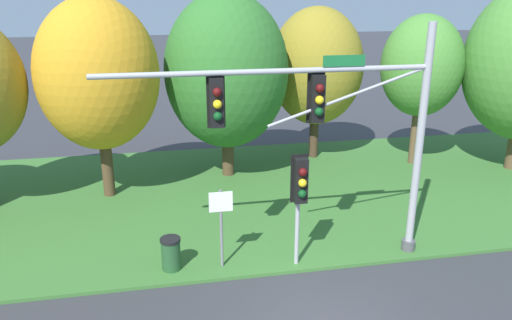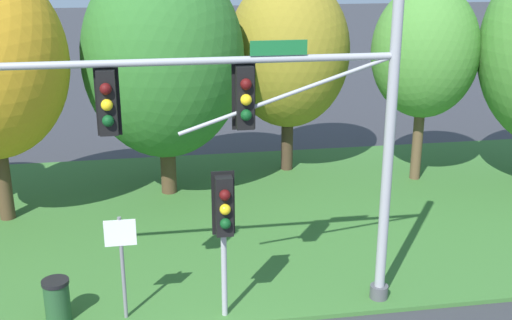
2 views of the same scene
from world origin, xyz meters
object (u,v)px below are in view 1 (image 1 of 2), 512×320
at_px(tree_behind_signpost, 98,75).
at_px(tree_mid_verge, 226,72).
at_px(tree_right_far, 422,66).
at_px(route_sign_post, 221,218).
at_px(tree_tall_centre, 316,67).
at_px(traffic_signal_mast, 335,119).
at_px(pedestrian_signal_near_kerb, 300,187).
at_px(trash_bin, 171,253).

xyz_separation_m(tree_behind_signpost, tree_mid_verge, (4.67, 1.33, -0.22)).
xyz_separation_m(tree_behind_signpost, tree_right_far, (12.88, 1.26, -0.24)).
relative_size(route_sign_post, tree_tall_centre, 0.34).
bearing_deg(route_sign_post, tree_tall_centre, 58.76).
relative_size(traffic_signal_mast, pedestrian_signal_near_kerb, 2.70).
relative_size(traffic_signal_mast, tree_tall_centre, 1.32).
bearing_deg(tree_behind_signpost, route_sign_post, -59.31).
relative_size(tree_behind_signpost, tree_mid_verge, 0.98).
relative_size(traffic_signal_mast, tree_behind_signpost, 1.23).
xyz_separation_m(route_sign_post, trash_bin, (-1.38, 0.13, -1.02)).
bearing_deg(tree_tall_centre, route_sign_post, -121.24).
bearing_deg(tree_behind_signpost, tree_right_far, 5.57).
bearing_deg(pedestrian_signal_near_kerb, tree_behind_signpost, 131.48).
bearing_deg(trash_bin, tree_mid_verge, 70.14).
xyz_separation_m(route_sign_post, tree_behind_signpost, (-3.49, 5.88, 3.00)).
bearing_deg(tree_behind_signpost, tree_tall_centre, 18.29).
height_order(route_sign_post, tree_tall_centre, tree_tall_centre).
height_order(tree_behind_signpost, tree_mid_verge, tree_mid_verge).
bearing_deg(tree_tall_centre, traffic_signal_mast, -104.51).
xyz_separation_m(tree_behind_signpost, trash_bin, (2.11, -5.75, -4.01)).
bearing_deg(tree_mid_verge, tree_tall_centre, 20.86).
relative_size(route_sign_post, trash_bin, 2.46).
bearing_deg(pedestrian_signal_near_kerb, tree_mid_verge, 96.65).
relative_size(pedestrian_signal_near_kerb, tree_behind_signpost, 0.45).
relative_size(tree_tall_centre, trash_bin, 7.16).
height_order(tree_behind_signpost, tree_tall_centre, tree_behind_signpost).
bearing_deg(tree_tall_centre, trash_bin, -127.79).
relative_size(pedestrian_signal_near_kerb, tree_mid_verge, 0.44).
height_order(pedestrian_signal_near_kerb, tree_mid_verge, tree_mid_verge).
bearing_deg(tree_right_far, trash_bin, -146.97).
bearing_deg(trash_bin, tree_right_far, 33.03).
bearing_deg(traffic_signal_mast, trash_bin, 176.88).
distance_m(pedestrian_signal_near_kerb, tree_behind_signpost, 8.65).
distance_m(tree_behind_signpost, tree_tall_centre, 9.30).
distance_m(traffic_signal_mast, tree_right_far, 9.64).
bearing_deg(tree_tall_centre, tree_behind_signpost, -161.71).
distance_m(pedestrian_signal_near_kerb, route_sign_post, 2.28).
height_order(tree_tall_centre, trash_bin, tree_tall_centre).
relative_size(route_sign_post, tree_right_far, 0.36).
distance_m(pedestrian_signal_near_kerb, tree_tall_centre, 9.92).
bearing_deg(traffic_signal_mast, pedestrian_signal_near_kerb, -163.26).
bearing_deg(trash_bin, traffic_signal_mast, -3.12).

